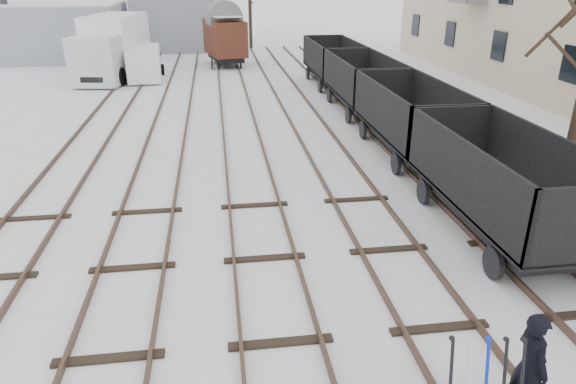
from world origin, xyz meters
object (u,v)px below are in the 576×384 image
Objects in this scene: freight_wagon_a at (500,198)px; box_van_wagon at (225,37)px; lorry at (113,46)px; panel_van at (144,63)px; worker at (531,366)px; crane at (10,25)px.

box_van_wagon is at bearing 102.66° from freight_wagon_a.
lorry reaches higher than panel_van.
worker is 31.04m from lorry.
freight_wagon_a is at bearing -56.11° from crane.
panel_van is 0.46× the size of crane.
worker is 0.18× the size of crane.
worker is 0.36× the size of box_van_wagon.
worker is at bearing -63.51° from crane.
panel_van is at bearing -17.49° from lorry.
panel_van is (-5.16, -4.66, -1.00)m from box_van_wagon.
panel_van is (-8.68, 28.16, 0.12)m from worker.
box_van_wagon is 0.58× the size of lorry.
crane is at bearing 153.79° from box_van_wagon.
panel_van is 13.65m from crane.
lorry is (-13.23, 23.53, 0.96)m from freight_wagon_a.
freight_wagon_a is 25.21m from panel_van.
panel_van reaches higher than worker.
worker is at bearing -114.81° from freight_wagon_a.
crane is (-19.16, 36.75, 1.76)m from worker.
box_van_wagon is at bearing 36.34° from lorry.
freight_wagon_a is 1.27× the size of box_van_wagon.
panel_van is at bearing -150.04° from box_van_wagon.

